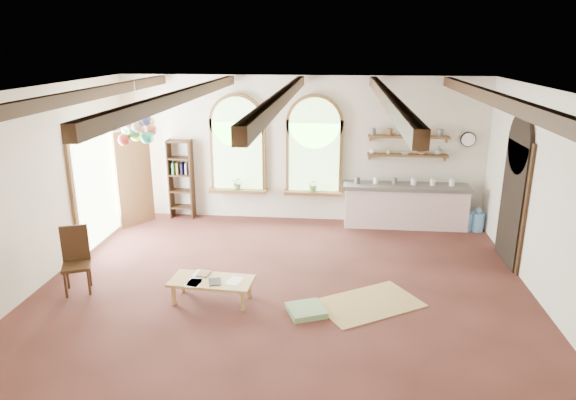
# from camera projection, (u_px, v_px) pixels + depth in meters

# --- Properties ---
(floor) EXTENTS (8.00, 8.00, 0.00)m
(floor) POSITION_uv_depth(u_px,v_px,m) (284.00, 287.00, 8.45)
(floor) COLOR #582A24
(floor) RESTS_ON ground
(ceiling_beams) EXTENTS (6.20, 6.80, 0.18)m
(ceiling_beams) POSITION_uv_depth(u_px,v_px,m) (283.00, 97.00, 7.53)
(ceiling_beams) COLOR #341B10
(ceiling_beams) RESTS_ON ceiling
(window_left) EXTENTS (1.30, 0.28, 2.20)m
(window_left) POSITION_uv_depth(u_px,v_px,m) (238.00, 148.00, 11.36)
(window_left) COLOR brown
(window_left) RESTS_ON floor
(window_right) EXTENTS (1.30, 0.28, 2.20)m
(window_right) POSITION_uv_depth(u_px,v_px,m) (314.00, 149.00, 11.20)
(window_right) COLOR brown
(window_right) RESTS_ON floor
(left_doorway) EXTENTS (0.10, 1.90, 2.50)m
(left_doorway) POSITION_uv_depth(u_px,v_px,m) (96.00, 185.00, 10.20)
(left_doorway) COLOR brown
(left_doorway) RESTS_ON floor
(right_doorway) EXTENTS (0.10, 1.30, 2.40)m
(right_doorway) POSITION_uv_depth(u_px,v_px,m) (512.00, 204.00, 9.17)
(right_doorway) COLOR black
(right_doorway) RESTS_ON floor
(kitchen_counter) EXTENTS (2.68, 0.62, 0.94)m
(kitchen_counter) POSITION_uv_depth(u_px,v_px,m) (405.00, 205.00, 11.13)
(kitchen_counter) COLOR silver
(kitchen_counter) RESTS_ON floor
(wall_shelf_lower) EXTENTS (1.70, 0.24, 0.04)m
(wall_shelf_lower) POSITION_uv_depth(u_px,v_px,m) (407.00, 155.00, 10.98)
(wall_shelf_lower) COLOR brown
(wall_shelf_lower) RESTS_ON wall_back
(wall_shelf_upper) EXTENTS (1.70, 0.24, 0.04)m
(wall_shelf_upper) POSITION_uv_depth(u_px,v_px,m) (409.00, 137.00, 10.87)
(wall_shelf_upper) COLOR brown
(wall_shelf_upper) RESTS_ON wall_back
(wall_clock) EXTENTS (0.32, 0.04, 0.32)m
(wall_clock) POSITION_uv_depth(u_px,v_px,m) (468.00, 139.00, 10.83)
(wall_clock) COLOR black
(wall_clock) RESTS_ON wall_back
(bookshelf) EXTENTS (0.53, 0.32, 1.80)m
(bookshelf) POSITION_uv_depth(u_px,v_px,m) (181.00, 179.00, 11.60)
(bookshelf) COLOR #341B10
(bookshelf) RESTS_ON floor
(coffee_table) EXTENTS (1.31, 0.67, 0.36)m
(coffee_table) POSITION_uv_depth(u_px,v_px,m) (212.00, 282.00, 7.91)
(coffee_table) COLOR tan
(coffee_table) RESTS_ON floor
(side_chair) EXTENTS (0.56, 0.56, 1.07)m
(side_chair) POSITION_uv_depth(u_px,v_px,m) (78.00, 273.00, 8.24)
(side_chair) COLOR #341B10
(side_chair) RESTS_ON floor
(floor_mat) EXTENTS (1.82, 1.63, 0.02)m
(floor_mat) POSITION_uv_depth(u_px,v_px,m) (368.00, 303.00, 7.91)
(floor_mat) COLOR tan
(floor_mat) RESTS_ON floor
(floor_cushion) EXTENTS (0.67, 0.67, 0.09)m
(floor_cushion) POSITION_uv_depth(u_px,v_px,m) (306.00, 310.00, 7.63)
(floor_cushion) COLOR gray
(floor_cushion) RESTS_ON floor
(water_jug_a) EXTENTS (0.27, 0.27, 0.52)m
(water_jug_a) POSITION_uv_depth(u_px,v_px,m) (465.00, 220.00, 10.95)
(water_jug_a) COLOR #5993C0
(water_jug_a) RESTS_ON floor
(water_jug_b) EXTENTS (0.27, 0.27, 0.52)m
(water_jug_b) POSITION_uv_depth(u_px,v_px,m) (477.00, 221.00, 10.92)
(water_jug_b) COLOR #5993C0
(water_jug_b) RESTS_ON floor
(balloon_cluster) EXTENTS (0.73, 0.77, 1.14)m
(balloon_cluster) POSITION_uv_depth(u_px,v_px,m) (138.00, 129.00, 9.48)
(balloon_cluster) COLOR white
(balloon_cluster) RESTS_ON floor
(table_book) EXTENTS (0.20, 0.28, 0.02)m
(table_book) POSITION_uv_depth(u_px,v_px,m) (198.00, 273.00, 8.10)
(table_book) COLOR olive
(table_book) RESTS_ON coffee_table
(tablet) EXTENTS (0.25, 0.30, 0.01)m
(tablet) POSITION_uv_depth(u_px,v_px,m) (215.00, 282.00, 7.82)
(tablet) COLOR black
(tablet) RESTS_ON coffee_table
(potted_plant_left) EXTENTS (0.27, 0.23, 0.30)m
(potted_plant_left) POSITION_uv_depth(u_px,v_px,m) (238.00, 183.00, 11.49)
(potted_plant_left) COLOR #598C4C
(potted_plant_left) RESTS_ON window_left
(potted_plant_right) EXTENTS (0.27, 0.23, 0.30)m
(potted_plant_right) POSITION_uv_depth(u_px,v_px,m) (313.00, 185.00, 11.32)
(potted_plant_right) COLOR #598C4C
(potted_plant_right) RESTS_ON window_right
(shelf_cup_a) EXTENTS (0.12, 0.10, 0.10)m
(shelf_cup_a) POSITION_uv_depth(u_px,v_px,m) (372.00, 151.00, 11.04)
(shelf_cup_a) COLOR white
(shelf_cup_a) RESTS_ON wall_shelf_lower
(shelf_cup_b) EXTENTS (0.10, 0.10, 0.09)m
(shelf_cup_b) POSITION_uv_depth(u_px,v_px,m) (389.00, 152.00, 11.00)
(shelf_cup_b) COLOR beige
(shelf_cup_b) RESTS_ON wall_shelf_lower
(shelf_bowl_a) EXTENTS (0.22, 0.22, 0.05)m
(shelf_bowl_a) POSITION_uv_depth(u_px,v_px,m) (405.00, 153.00, 10.97)
(shelf_bowl_a) COLOR beige
(shelf_bowl_a) RESTS_ON wall_shelf_lower
(shelf_bowl_b) EXTENTS (0.20, 0.20, 0.06)m
(shelf_bowl_b) POSITION_uv_depth(u_px,v_px,m) (422.00, 153.00, 10.94)
(shelf_bowl_b) COLOR #8C664C
(shelf_bowl_b) RESTS_ON wall_shelf_lower
(shelf_vase) EXTENTS (0.18, 0.18, 0.19)m
(shelf_vase) POSITION_uv_depth(u_px,v_px,m) (439.00, 150.00, 10.89)
(shelf_vase) COLOR slate
(shelf_vase) RESTS_ON wall_shelf_lower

